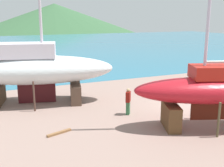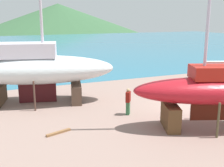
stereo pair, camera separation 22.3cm
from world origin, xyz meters
TOP-DOWN VIEW (x-y plane):
  - sea_water at (0.00, 44.24)m, footprint 130.56×70.14m
  - headland_hill at (25.25, 157.01)m, footprint 152.91×152.91m
  - sailboat_large_starboard at (-8.82, 4.81)m, footprint 11.23×5.79m
  - sailboat_mid_port at (-0.83, -3.48)m, footprint 8.57×5.18m
  - worker at (-3.98, 0.10)m, footprint 0.46×0.49m
  - timber_plank_far at (2.97, -0.68)m, footprint 1.58×1.21m
  - timber_short_skew at (-8.60, -1.15)m, footprint 1.37×0.58m

SIDE VIEW (x-z plane):
  - sea_water at x=0.00m, z-range 0.00..0.00m
  - headland_hill at x=25.25m, z-range -13.41..13.41m
  - timber_short_skew at x=-8.60m, z-range 0.00..0.11m
  - timber_plank_far at x=2.97m, z-range 0.00..0.19m
  - worker at x=-3.98m, z-range 0.03..1.70m
  - sailboat_mid_port at x=-0.83m, z-range -5.35..9.56m
  - sailboat_large_starboard at x=-8.82m, z-range -6.59..11.45m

